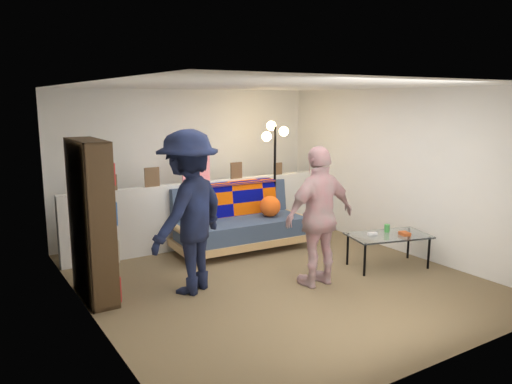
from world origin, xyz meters
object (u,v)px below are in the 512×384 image
Objects in this scene: coffee_table at (389,237)px; person_left at (189,212)px; person_right at (320,217)px; bookshelf at (92,226)px; floor_lamp at (274,156)px; futon_sofa at (240,222)px.

person_left reaches higher than coffee_table.
person_right is (-1.21, -0.01, 0.43)m from coffee_table.
bookshelf is 3.81m from coffee_table.
floor_lamp is 2.57m from person_left.
bookshelf is 1.53× the size of coffee_table.
coffee_table is at bearing -15.65° from bookshelf.
floor_lamp is 1.00× the size of person_left.
coffee_table is at bearing -76.14° from floor_lamp.
bookshelf is at bearing -51.72° from person_left.
person_right is (0.06, -1.81, 0.45)m from futon_sofa.
floor_lamp is (-0.50, 2.02, 0.93)m from coffee_table.
bookshelf is 0.95× the size of person_left.
futon_sofa is 1.87m from person_left.
person_left is at bearing -139.49° from futon_sofa.
person_right is at bearing -179.66° from coffee_table.
futon_sofa is at bearing 125.24° from coffee_table.
floor_lamp is at bearing 103.86° from coffee_table.
bookshelf reaches higher than futon_sofa.
floor_lamp is at bearing -111.27° from person_right.
futon_sofa is 2.54m from bookshelf.
futon_sofa is 1.08× the size of person_left.
futon_sofa reaches higher than coffee_table.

